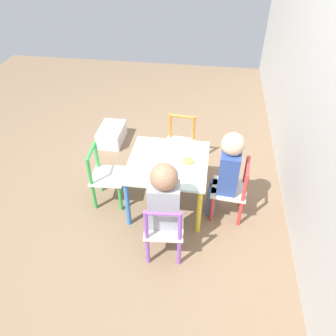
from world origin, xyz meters
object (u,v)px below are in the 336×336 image
at_px(child_back, 227,169).
at_px(storage_bin, 112,134).
at_px(chair_purple, 164,230).
at_px(chair_green, 106,177).
at_px(chair_orange, 180,145).
at_px(chair_red, 232,191).
at_px(kids_table, 168,168).
at_px(child_right, 164,201).
at_px(plate_back, 188,162).
at_px(plate_right, 165,173).

distance_m(child_back, storage_bin, 1.48).
height_order(chair_purple, chair_green, same).
distance_m(chair_orange, storage_bin, 0.82).
relative_size(chair_purple, child_back, 0.67).
relative_size(chair_green, storage_bin, 1.41).
height_order(chair_red, storage_bin, chair_red).
distance_m(chair_red, chair_orange, 0.71).
distance_m(kids_table, chair_purple, 0.52).
relative_size(kids_table, storage_bin, 1.66).
bearing_deg(child_right, chair_purple, 90.00).
bearing_deg(kids_table, storage_bin, -139.02).
relative_size(child_back, plate_back, 4.17).
distance_m(chair_purple, chair_orange, 1.00).
distance_m(chair_purple, child_back, 0.64).
distance_m(chair_purple, plate_right, 0.41).
height_order(chair_orange, child_back, child_back).
height_order(child_back, storage_bin, child_back).
relative_size(plate_back, storage_bin, 0.50).
height_order(chair_green, child_right, child_right).
bearing_deg(child_back, storage_bin, -121.74).
bearing_deg(storage_bin, chair_red, 54.62).
bearing_deg(storage_bin, chair_purple, 29.82).
bearing_deg(kids_table, child_back, 85.14).
xyz_separation_m(child_back, plate_right, (0.11, -0.44, 0.00)).
bearing_deg(child_right, chair_green, -42.43).
bearing_deg(plate_back, kids_table, -90.00).
bearing_deg(chair_green, plate_right, -107.05).
bearing_deg(plate_back, child_right, -14.18).
distance_m(chair_red, plate_back, 0.41).
distance_m(kids_table, storage_bin, 1.12).
xyz_separation_m(chair_orange, plate_back, (0.50, 0.12, 0.20)).
bearing_deg(child_right, chair_orange, -94.88).
relative_size(chair_red, child_back, 0.67).
xyz_separation_m(chair_red, storage_bin, (-0.86, -1.21, -0.16)).
height_order(chair_orange, child_right, child_right).
bearing_deg(plate_right, storage_bin, -143.77).
xyz_separation_m(child_back, storage_bin, (-0.85, -1.15, -0.37)).
bearing_deg(chair_purple, storage_bin, -65.36).
relative_size(chair_purple, storage_bin, 1.41).
xyz_separation_m(chair_purple, storage_bin, (-1.32, -0.75, -0.16)).
bearing_deg(storage_bin, chair_orange, 67.01).
bearing_deg(kids_table, plate_right, 0.00).
xyz_separation_m(chair_red, child_back, (-0.01, -0.06, 0.20)).
xyz_separation_m(child_right, storage_bin, (-1.26, -0.75, -0.38)).
xyz_separation_m(chair_green, plate_right, (0.12, 0.50, 0.20)).
xyz_separation_m(chair_purple, plate_right, (-0.35, -0.05, 0.20)).
bearing_deg(child_back, chair_purple, -35.66).
bearing_deg(storage_bin, child_right, 30.79).
bearing_deg(chair_green, storage_bin, 10.43).
relative_size(chair_red, plate_right, 2.68).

